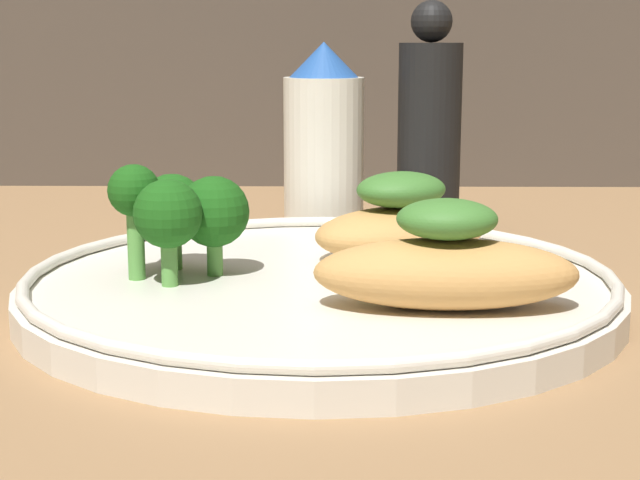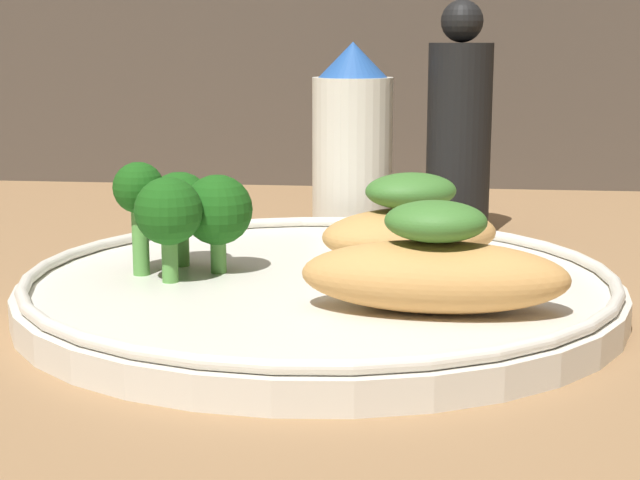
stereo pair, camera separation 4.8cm
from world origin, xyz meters
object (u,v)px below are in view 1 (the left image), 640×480
(plate, at_px, (320,288))
(sauce_bottle, at_px, (322,143))
(pepper_grinder, at_px, (429,130))
(broccoli_bunch, at_px, (180,210))

(plate, relative_size, sauce_bottle, 2.29)
(sauce_bottle, xyz_separation_m, pepper_grinder, (0.07, 0.00, 0.01))
(pepper_grinder, bearing_deg, broccoli_bunch, -127.48)
(broccoli_bunch, bearing_deg, pepper_grinder, 52.52)
(sauce_bottle, bearing_deg, pepper_grinder, 0.00)
(plate, bearing_deg, pepper_grinder, 69.48)
(broccoli_bunch, distance_m, sauce_bottle, 0.20)
(plate, height_order, broccoli_bunch, broccoli_bunch)
(plate, bearing_deg, sauce_bottle, 90.36)
(plate, distance_m, sauce_bottle, 0.20)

